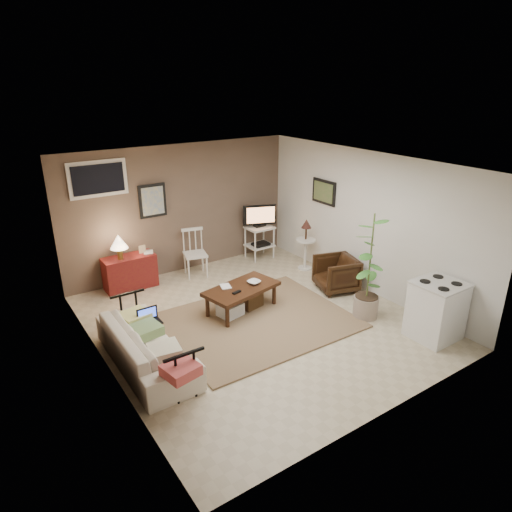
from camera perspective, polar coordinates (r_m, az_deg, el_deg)
floor at (r=7.08m, az=0.02°, el=-8.17°), size 5.00×5.00×0.00m
art_back at (r=8.36m, az=-12.81°, el=6.75°), size 0.50×0.03×0.60m
art_right at (r=8.59m, az=8.49°, el=7.93°), size 0.03×0.60×0.45m
window at (r=7.98m, az=-19.16°, el=9.10°), size 0.96×0.03×0.60m
rug at (r=7.07m, az=0.19°, el=-8.12°), size 2.75×2.22×0.03m
coffee_table at (r=7.25m, az=-1.86°, el=-5.17°), size 1.29×0.84×0.45m
sofa at (r=6.10m, az=-13.62°, el=-10.14°), size 0.55×1.89×0.74m
sofa_pillows at (r=5.89m, az=-12.50°, el=-10.29°), size 0.36×1.80×0.13m
sofa_end_rails at (r=6.16m, az=-12.63°, el=-10.29°), size 0.51×1.89×0.64m
laptop at (r=6.36m, az=-13.25°, el=-7.55°), size 0.29×0.21×0.20m
red_console at (r=8.30m, az=-15.60°, el=-1.61°), size 0.89×0.40×1.03m
spindle_chair at (r=8.58m, az=-7.63°, el=0.21°), size 0.49×0.49×0.89m
tv_stand at (r=9.27m, az=0.47°, el=3.22°), size 0.64×0.43×1.12m
side_table at (r=8.75m, az=6.24°, el=2.19°), size 0.38×0.38×1.01m
armchair at (r=8.06m, az=10.01°, el=-2.01°), size 0.76×0.79×0.66m
potted_plant at (r=7.04m, az=14.06°, el=-0.85°), size 0.43×0.43×1.70m
stove at (r=6.98m, az=21.62°, el=-6.29°), size 0.66×0.61×0.86m
bowl at (r=7.25m, az=-0.25°, el=-2.75°), size 0.20×0.09×0.20m
book_table at (r=7.14m, az=-4.44°, el=-3.20°), size 0.15×0.06×0.21m
book_console at (r=8.27m, az=-13.91°, el=1.04°), size 0.16×0.07×0.21m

